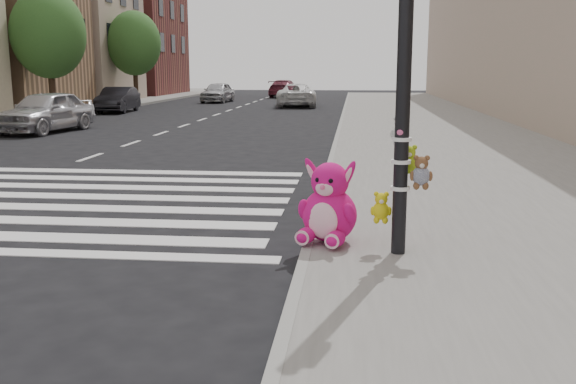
% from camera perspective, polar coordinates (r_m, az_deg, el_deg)
% --- Properties ---
extents(ground, '(120.00, 120.00, 0.00)m').
position_cam_1_polar(ground, '(6.14, -14.56, -10.52)').
color(ground, black).
rests_on(ground, ground).
extents(sidewalk_near, '(7.00, 80.00, 0.14)m').
position_cam_1_polar(sidewalk_near, '(15.76, 16.56, 2.72)').
color(sidewalk_near, slate).
rests_on(sidewalk_near, ground).
extents(curb_edge, '(0.12, 80.00, 0.15)m').
position_cam_1_polar(curb_edge, '(15.49, 3.91, 3.01)').
color(curb_edge, gray).
rests_on(curb_edge, ground).
extents(bld_far_c, '(6.00, 8.00, 8.00)m').
position_cam_1_polar(bld_far_c, '(35.97, -24.00, 12.92)').
color(bld_far_c, '#A67A58').
rests_on(bld_far_c, ground).
extents(bld_far_d, '(6.00, 8.00, 10.00)m').
position_cam_1_polar(bld_far_d, '(44.09, -18.17, 14.08)').
color(bld_far_d, tan).
rests_on(bld_far_d, ground).
extents(bld_far_e, '(6.00, 10.00, 9.00)m').
position_cam_1_polar(bld_far_e, '(54.31, -13.34, 13.12)').
color(bld_far_e, brown).
rests_on(bld_far_e, ground).
extents(signal_pole, '(0.68, 0.49, 4.00)m').
position_cam_1_polar(signal_pole, '(7.18, 10.27, 7.68)').
color(signal_pole, black).
rests_on(signal_pole, sidewalk_near).
extents(tree_far_b, '(3.20, 3.20, 5.44)m').
position_cam_1_polar(tree_far_b, '(30.42, -20.53, 13.02)').
color(tree_far_b, '#382619').
rests_on(tree_far_b, sidewalk_far).
extents(tree_far_c, '(3.20, 3.20, 5.44)m').
position_cam_1_polar(tree_far_c, '(40.59, -13.53, 12.72)').
color(tree_far_c, '#382619').
rests_on(tree_far_c, sidewalk_far).
extents(pink_bunny, '(0.82, 0.90, 1.03)m').
position_cam_1_polar(pink_bunny, '(7.69, 3.64, -1.44)').
color(pink_bunny, '#D61276').
rests_on(pink_bunny, sidewalk_near).
extents(red_teddy, '(0.13, 0.10, 0.18)m').
position_cam_1_polar(red_teddy, '(7.99, 3.75, -3.41)').
color(red_teddy, maroon).
rests_on(red_teddy, sidewalk_near).
extents(car_silver_far, '(2.28, 4.44, 1.44)m').
position_cam_1_polar(car_silver_far, '(23.98, -20.73, 6.72)').
color(car_silver_far, silver).
rests_on(car_silver_far, ground).
extents(car_dark_far, '(1.61, 3.92, 1.26)m').
position_cam_1_polar(car_dark_far, '(33.69, -14.89, 7.94)').
color(car_dark_far, black).
rests_on(car_dark_far, ground).
extents(car_white_near, '(2.59, 4.90, 1.31)m').
position_cam_1_polar(car_white_near, '(37.41, 0.75, 8.61)').
color(car_white_near, silver).
rests_on(car_white_near, ground).
extents(car_maroon_near, '(2.19, 4.62, 1.30)m').
position_cam_1_polar(car_maroon_near, '(49.79, -0.33, 9.19)').
color(car_maroon_near, maroon).
rests_on(car_maroon_near, ground).
extents(car_silver_deep, '(1.81, 3.95, 1.31)m').
position_cam_1_polar(car_silver_deep, '(42.35, -6.27, 8.82)').
color(car_silver_deep, '#B4B5B9').
rests_on(car_silver_deep, ground).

